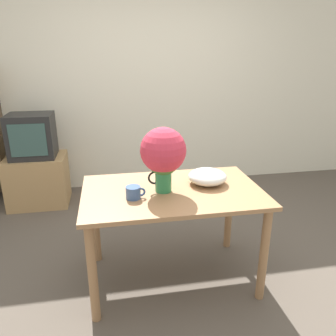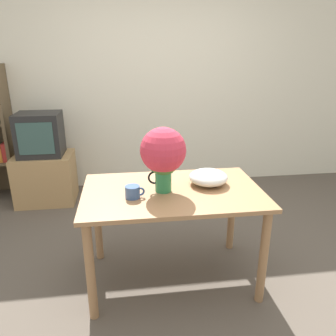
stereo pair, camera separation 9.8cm
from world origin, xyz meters
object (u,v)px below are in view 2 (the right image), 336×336
Objects in this scene: flower_vase at (163,154)px; tv_set at (40,134)px; white_bowl at (208,177)px; coffee_mug at (133,192)px.

tv_set is at bearing 126.74° from flower_vase.
white_bowl is at bearing -44.58° from tv_set.
flower_vase is 1.99m from tv_set.
white_bowl is at bearing 16.50° from coffee_mug.
white_bowl is (0.34, 0.08, -0.22)m from flower_vase.
coffee_mug is 0.46× the size of white_bowl.
white_bowl reaches higher than coffee_mug.
coffee_mug is (-0.22, -0.09, -0.23)m from flower_vase.
tv_set is (-1.53, 1.50, 0.01)m from white_bowl.
coffee_mug is 0.58m from white_bowl.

